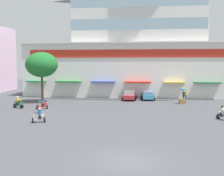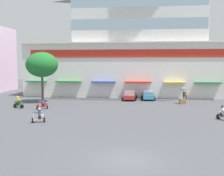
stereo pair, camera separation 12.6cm
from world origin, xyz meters
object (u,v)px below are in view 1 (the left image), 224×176
(plaza_tree_0, at_px, (42,65))
(parked_car_0, at_px, (129,95))
(scooter_rider_5, at_px, (223,114))
(scooter_rider_4, at_px, (18,103))
(scooter_rider_1, at_px, (39,116))
(pedestrian_0, at_px, (184,95))
(parked_car_1, at_px, (148,95))
(scooter_rider_8, at_px, (42,105))
(pedestrian_2, at_px, (186,94))
(balloon_vendor_cart, at_px, (183,96))

(plaza_tree_0, xyz_separation_m, parked_car_0, (13.15, 4.52, -5.06))
(plaza_tree_0, relative_size, scooter_rider_5, 4.99)
(scooter_rider_4, bearing_deg, plaza_tree_0, 75.34)
(plaza_tree_0, xyz_separation_m, scooter_rider_1, (4.74, -13.56, -5.15))
(scooter_rider_1, relative_size, pedestrian_0, 0.88)
(plaza_tree_0, distance_m, scooter_rider_4, 7.51)
(scooter_rider_4, bearing_deg, parked_car_1, 30.42)
(parked_car_0, height_order, scooter_rider_5, scooter_rider_5)
(parked_car_0, bearing_deg, scooter_rider_1, -114.97)
(parked_car_1, relative_size, scooter_rider_1, 2.61)
(parked_car_0, bearing_deg, pedestrian_0, -8.22)
(scooter_rider_8, relative_size, pedestrian_2, 0.95)
(parked_car_0, distance_m, scooter_rider_4, 17.56)
(parked_car_1, xyz_separation_m, scooter_rider_4, (-17.59, -10.33, -0.07))
(scooter_rider_1, xyz_separation_m, pedestrian_0, (16.98, 16.84, 0.38))
(scooter_rider_1, distance_m, balloon_vendor_cart, 21.88)
(scooter_rider_4, height_order, scooter_rider_5, scooter_rider_4)
(parked_car_1, xyz_separation_m, pedestrian_0, (5.52, -1.72, 0.28))
(scooter_rider_5, bearing_deg, plaza_tree_0, 157.11)
(scooter_rider_1, xyz_separation_m, scooter_rider_4, (-6.13, 8.23, 0.03))
(scooter_rider_1, bearing_deg, pedestrian_2, 47.41)
(scooter_rider_1, height_order, pedestrian_2, pedestrian_2)
(balloon_vendor_cart, bearing_deg, scooter_rider_4, -164.68)
(parked_car_0, relative_size, scooter_rider_8, 2.85)
(parked_car_0, height_order, scooter_rider_8, scooter_rider_8)
(pedestrian_2, bearing_deg, scooter_rider_1, -132.59)
(pedestrian_2, bearing_deg, balloon_vendor_cart, -104.34)
(scooter_rider_8, xyz_separation_m, balloon_vendor_cart, (19.04, 6.65, 0.50))
(parked_car_1, relative_size, pedestrian_0, 2.29)
(plaza_tree_0, height_order, pedestrian_2, plaza_tree_0)
(parked_car_0, height_order, balloon_vendor_cart, balloon_vendor_cart)
(plaza_tree_0, distance_m, scooter_rider_5, 26.41)
(pedestrian_2, bearing_deg, scooter_rider_4, -155.20)
(parked_car_1, relative_size, scooter_rider_5, 2.59)
(parked_car_0, distance_m, balloon_vendor_cart, 8.84)
(scooter_rider_4, relative_size, scooter_rider_5, 1.03)
(plaza_tree_0, xyz_separation_m, pedestrian_2, (22.42, 5.68, -4.88))
(scooter_rider_5, relative_size, pedestrian_0, 0.89)
(pedestrian_2, distance_m, balloon_vendor_cart, 4.98)
(plaza_tree_0, relative_size, pedestrian_2, 4.79)
(parked_car_0, height_order, parked_car_1, parked_car_1)
(plaza_tree_0, distance_m, parked_car_1, 17.69)
(pedestrian_0, xyz_separation_m, pedestrian_2, (0.71, 2.40, -0.11))
(parked_car_0, bearing_deg, scooter_rider_5, -53.71)
(balloon_vendor_cart, bearing_deg, pedestrian_0, 77.78)
(scooter_rider_5, bearing_deg, pedestrian_0, 99.17)
(parked_car_1, bearing_deg, parked_car_0, -170.90)
(scooter_rider_8, bearing_deg, parked_car_0, 43.10)
(scooter_rider_1, height_order, scooter_rider_5, scooter_rider_5)
(parked_car_0, distance_m, scooter_rider_8, 15.08)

